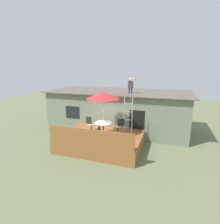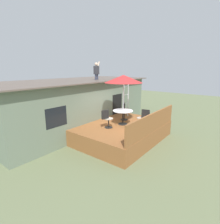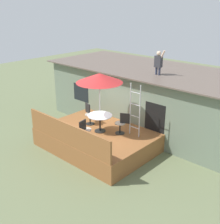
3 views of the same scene
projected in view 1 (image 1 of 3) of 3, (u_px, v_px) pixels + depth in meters
ground_plane at (102, 147)px, 11.00m from camera, size 40.00×40.00×0.00m
house at (118, 110)px, 13.96m from camera, size 10.50×4.50×2.95m
deck at (102, 141)px, 10.90m from camera, size 4.71×3.50×0.80m
deck_railing at (89, 138)px, 9.13m from camera, size 4.61×0.08×0.90m
patio_table at (103, 125)px, 10.65m from camera, size 1.04×1.04×0.74m
patio_umbrella at (103, 95)px, 10.23m from camera, size 1.90×1.90×2.54m
step_ladder at (128, 116)px, 10.75m from camera, size 0.52×0.04×2.20m
person_figure at (131, 84)px, 12.30m from camera, size 0.47×0.20×1.11m
patio_chair_left at (90, 124)px, 11.23m from camera, size 0.61×0.44×0.92m
patio_chair_right at (119, 126)px, 10.85m from camera, size 0.58×0.44×0.92m
patio_chair_near at (100, 134)px, 9.66m from camera, size 0.44×0.62×0.92m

